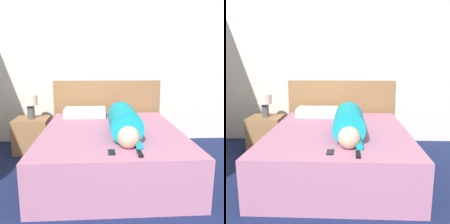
% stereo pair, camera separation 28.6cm
% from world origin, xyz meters
% --- Properties ---
extents(wall_back, '(5.79, 0.06, 2.60)m').
position_xyz_m(wall_back, '(0.00, 3.54, 1.30)').
color(wall_back, silver).
rests_on(wall_back, ground_plane).
extents(bed, '(1.65, 2.05, 0.52)m').
position_xyz_m(bed, '(-0.24, 2.30, 0.26)').
color(bed, '#B2708E').
rests_on(bed, ground_plane).
extents(headboard, '(1.77, 0.04, 1.03)m').
position_xyz_m(headboard, '(-0.24, 3.47, 0.52)').
color(headboard, olive).
rests_on(headboard, ground_plane).
extents(nightstand, '(0.50, 0.45, 0.51)m').
position_xyz_m(nightstand, '(-1.39, 3.02, 0.25)').
color(nightstand, olive).
rests_on(nightstand, ground_plane).
extents(table_lamp, '(0.21, 0.21, 0.35)m').
position_xyz_m(table_lamp, '(-1.39, 3.02, 0.74)').
color(table_lamp, '#4C4C51').
rests_on(table_lamp, nightstand).
extents(person_lying, '(0.33, 1.65, 0.33)m').
position_xyz_m(person_lying, '(-0.12, 2.19, 0.66)').
color(person_lying, '#DBB293').
rests_on(person_lying, bed).
extents(pillow_near_headboard, '(0.61, 0.37, 0.12)m').
position_xyz_m(pillow_near_headboard, '(-0.60, 3.08, 0.58)').
color(pillow_near_headboard, white).
rests_on(pillow_near_headboard, bed).
extents(tv_remote, '(0.04, 0.15, 0.02)m').
position_xyz_m(tv_remote, '(-0.04, 1.44, 0.53)').
color(tv_remote, black).
rests_on(tv_remote, bed).
extents(cell_phone, '(0.06, 0.13, 0.01)m').
position_xyz_m(cell_phone, '(-0.29, 1.50, 0.52)').
color(cell_phone, black).
rests_on(cell_phone, bed).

